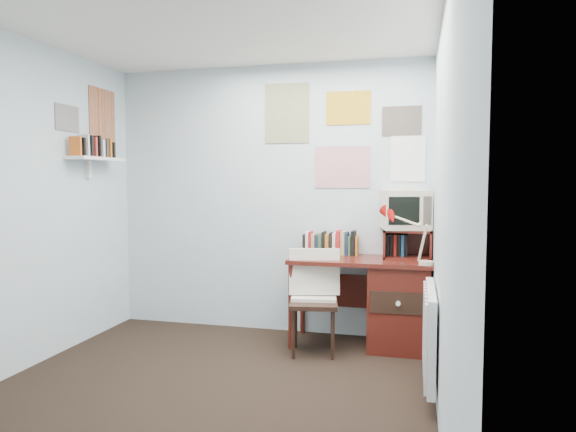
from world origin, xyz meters
name	(u,v)px	position (x,y,z in m)	size (l,w,h in m)	color
ground	(192,407)	(0.00, 0.00, 0.00)	(3.50, 3.50, 0.00)	black
back_wall	(269,199)	(0.00, 1.75, 1.25)	(3.00, 0.02, 2.50)	silver
right_wall	(443,213)	(1.50, 0.00, 1.25)	(0.02, 3.50, 2.50)	silver
ceiling	(187,2)	(0.00, 0.00, 2.50)	(3.00, 3.50, 0.02)	white
desk	(392,301)	(1.17, 1.48, 0.41)	(1.20, 0.55, 0.76)	#4E1812
desk_chair	(314,304)	(0.55, 1.18, 0.42)	(0.43, 0.41, 0.83)	black
desk_lamp	(426,239)	(1.44, 1.26, 0.97)	(0.29, 0.25, 0.42)	#BA0F0C
tv_riser	(408,244)	(1.29, 1.59, 0.89)	(0.40, 0.30, 0.25)	#4E1812
crt_tv	(405,208)	(1.27, 1.61, 1.19)	(0.39, 0.36, 0.37)	beige
book_row	(336,242)	(0.66, 1.66, 0.87)	(0.60, 0.14, 0.22)	#4E1812
radiator	(430,333)	(1.46, 0.55, 0.42)	(0.09, 0.80, 0.60)	white
wall_shelf	(96,159)	(-1.40, 1.10, 1.62)	(0.20, 0.62, 0.24)	white
posters_back	(343,134)	(0.70, 1.74, 1.85)	(1.20, 0.01, 0.90)	white
posters_left	(86,116)	(-1.49, 1.10, 2.00)	(0.01, 0.70, 0.60)	white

